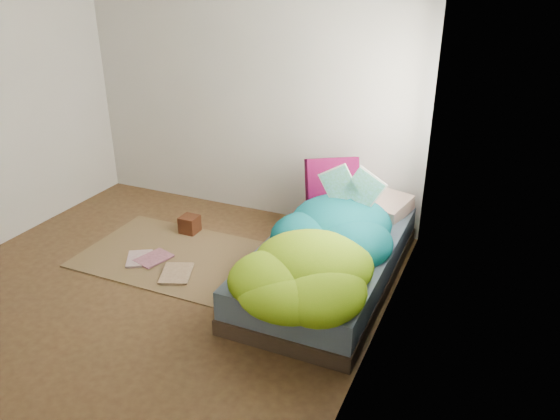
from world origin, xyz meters
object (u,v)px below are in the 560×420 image
at_px(pillow_magenta, 332,184).
at_px(open_book, 352,175).
at_px(bed, 329,263).
at_px(wooden_box, 190,224).
at_px(floor_book_a, 127,259).
at_px(floor_book_b, 146,255).

relative_size(pillow_magenta, open_book, 1.05).
bearing_deg(open_book, bed, -99.78).
bearing_deg(wooden_box, floor_book_a, -106.07).
bearing_deg(floor_book_a, wooden_box, 42.80).
relative_size(wooden_box, floor_book_a, 0.57).
bearing_deg(floor_book_a, floor_book_b, 21.05).
bearing_deg(floor_book_a, bed, -17.38).
distance_m(floor_book_a, floor_book_b, 0.17).
height_order(bed, open_book, open_book).
xyz_separation_m(bed, floor_book_a, (-1.70, -0.41, -0.15)).
relative_size(floor_book_a, floor_book_b, 0.97).
bearing_deg(floor_book_b, wooden_box, 96.41).
bearing_deg(pillow_magenta, floor_book_b, -177.59).
height_order(wooden_box, floor_book_a, wooden_box).
xyz_separation_m(pillow_magenta, wooden_box, (-1.28, -0.38, -0.48)).
height_order(pillow_magenta, wooden_box, pillow_magenta).
relative_size(bed, wooden_box, 12.36).
xyz_separation_m(wooden_box, floor_book_b, (-0.10, -0.56, -0.07)).
bearing_deg(pillow_magenta, open_book, -83.05).
height_order(open_book, wooden_box, open_book).
distance_m(bed, wooden_box, 1.52).
xyz_separation_m(pillow_magenta, floor_book_b, (-1.38, -0.95, -0.55)).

